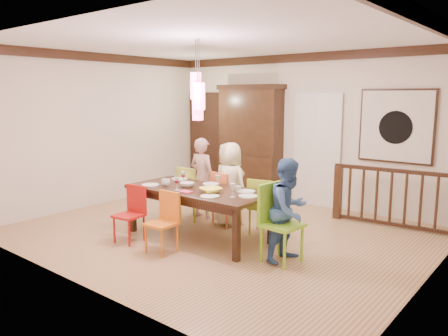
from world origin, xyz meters
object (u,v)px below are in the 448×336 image
Objects in this scene: chair_end_right at (282,218)px; person_far_mid at (230,184)px; balustrade at (398,197)px; person_far_left at (202,178)px; dining_table at (199,194)px; china_hutch at (250,141)px; chair_far_left at (194,189)px; person_end_right at (289,210)px.

person_far_mid is at bearing 66.56° from chair_end_right.
balustrade is 3.23m from person_far_left.
dining_table is 1.60× the size of person_far_mid.
person_far_mid is (0.96, -1.91, -0.48)m from china_hutch.
chair_far_left is at bearing 14.94° from person_far_mid.
person_end_right is (0.04, 0.10, 0.09)m from chair_end_right.
chair_far_left is at bearing 77.66° from chair_end_right.
person_far_mid is at bearing 92.52° from dining_table.
person_far_left reaches higher than dining_table.
dining_table is 0.94× the size of china_hutch.
person_far_mid reaches higher than balustrade.
person_end_right reaches higher than chair_end_right.
balustrade reaches higher than dining_table.
chair_far_left is (-0.73, 0.67, -0.14)m from dining_table.
person_far_left reaches higher than chair_far_left.
china_hutch is 2.19m from person_far_mid.
dining_table is 2.18× the size of chair_end_right.
china_hutch is 3.25m from balustrade.
balustrade is (0.68, 2.42, -0.08)m from chair_end_right.
dining_table is 1.00m from chair_far_left.
chair_far_left is 0.26m from person_far_left.
dining_table is at bearing 97.38° from person_far_mid.
balustrade is 2.71m from person_far_mid.
person_end_right reaches higher than chair_far_left.
balustrade is 1.51× the size of person_far_left.
chair_end_right is at bearing 165.08° from person_end_right.
person_far_left is 1.05× the size of person_end_right.
person_far_left reaches higher than person_end_right.
chair_end_right is (2.20, -0.73, 0.05)m from chair_far_left.
person_far_left is (-0.70, 0.86, 0.03)m from dining_table.
person_far_mid is at bearing -63.25° from china_hutch.
dining_table is at bearing 97.76° from person_end_right.
dining_table is at bearing 137.79° from chair_far_left.
chair_end_right is 0.43× the size of china_hutch.
dining_table is 1.57× the size of person_far_left.
dining_table is at bearing 128.22° from person_far_left.
chair_far_left is at bearing 136.46° from dining_table.
person_end_right is at bearing 1.03° from dining_table.
chair_far_left reaches higher than dining_table.
dining_table is 1.64× the size of person_end_right.
chair_far_left is at bearing 79.97° from person_far_left.
china_hutch is 1.67× the size of person_far_left.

